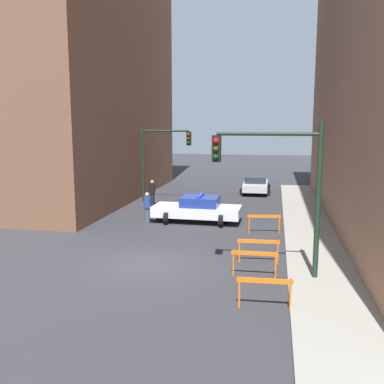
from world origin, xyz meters
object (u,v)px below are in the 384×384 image
Objects in this scene: traffic_light_near at (283,176)px; barrier_corner at (264,221)px; parked_car_near at (256,184)px; pedestrian_corner at (152,192)px; pedestrian_crossing at (147,207)px; barrier_back at (258,247)px; barrier_front at (265,288)px; police_car at (198,209)px; barrier_mid at (254,259)px; traffic_light_far at (158,152)px.

barrier_corner is at bearing 96.66° from traffic_light_near.
pedestrian_corner reaches higher than parked_car_near.
traffic_light_near is at bearing -85.57° from parked_car_near.
barrier_back is at bearing -147.79° from pedestrian_crossing.
barrier_front is (6.45, -9.70, -0.24)m from pedestrian_crossing.
barrier_corner is at bearing 89.07° from barrier_back.
police_car is 2.96× the size of barrier_mid.
parked_car_near is 9.07m from pedestrian_corner.
barrier_mid is at bearing -88.24° from parked_car_near.
barrier_back is at bearing -87.76° from parked_car_near.
traffic_light_near is 3.13× the size of pedestrian_corner.
traffic_light_far is 3.25× the size of barrier_back.
pedestrian_crossing is 4.99m from pedestrian_corner.
traffic_light_near reaches higher than pedestrian_crossing.
traffic_light_far reaches higher than pedestrian_crossing.
pedestrian_corner is at bearing -90.20° from traffic_light_far.
barrier_back is at bearing 94.77° from barrier_front.
barrier_back is (3.50, -6.29, -0.11)m from police_car.
pedestrian_corner is at bearing 117.54° from barrier_front.
pedestrian_corner is 9.35m from barrier_corner.
pedestrian_corner is (-6.34, -6.48, 0.19)m from parked_car_near.
traffic_light_near is at bearing 80.31° from barrier_front.
pedestrian_crossing is 1.04× the size of barrier_front.
barrier_back is at bearing 117.21° from traffic_light_near.
barrier_corner is (7.32, -5.81, -0.24)m from pedestrian_corner.
barrier_front is (7.59, -14.56, -0.24)m from pedestrian_corner.
barrier_mid is (0.84, -18.45, -0.06)m from parked_car_near.
barrier_back is (-0.79, 1.54, -2.91)m from traffic_light_near.
traffic_light_near is 9.36m from police_car.
traffic_light_far is 1.10× the size of police_car.
barrier_front is at bearing -85.23° from barrier_back.
pedestrian_crossing is 1.04× the size of barrier_back.
pedestrian_corner is at bearing 123.92° from traffic_light_near.
barrier_mid is (-0.42, 2.59, 0.00)m from barrier_front.
barrier_mid is at bearing -92.64° from barrier_back.
pedestrian_crossing is 11.66m from barrier_front.
pedestrian_corner is at bearing 141.54° from barrier_corner.
barrier_mid is (3.43, -7.85, -0.11)m from police_car.
barrier_front is 1.00× the size of barrier_mid.
barrier_mid and barrier_back have the same top height.
pedestrian_corner is 1.04× the size of barrier_corner.
parked_car_near is 2.61× the size of pedestrian_corner.
barrier_front is at bearing -87.42° from parked_car_near.
traffic_light_far reaches higher than police_car.
barrier_mid is (-0.86, -0.02, -2.91)m from traffic_light_near.
traffic_light_far is at bearing 121.18° from barrier_back.
traffic_light_near reaches higher than police_car.
police_car is at bearing 118.75° from traffic_light_near.
pedestrian_crossing is at bearing -114.52° from pedestrian_corner.
barrier_corner is (0.15, 6.16, 0.00)m from barrier_mid.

